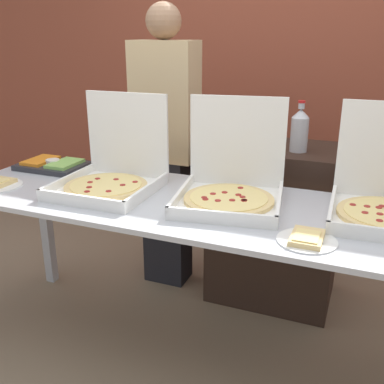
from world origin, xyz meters
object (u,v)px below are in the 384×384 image
Objects in this scene: paper_plate_front_center at (307,239)px; soda_bottle at (300,130)px; pizza_box_near_left at (231,184)px; veggie_tray at (53,165)px; soda_can_silver at (230,134)px; pizza_box_far_right at (112,173)px; person_guest_cap at (166,146)px.

paper_plate_front_center is 0.95m from soda_bottle.
paper_plate_front_center is (0.41, -0.31, -0.07)m from pizza_box_near_left.
veggie_tray is (-1.55, 0.44, 0.01)m from paper_plate_front_center.
pizza_box_near_left is at bearing -71.99° from soda_can_silver.
soda_can_silver is (0.42, 0.66, 0.10)m from pizza_box_far_right.
soda_bottle is 0.85m from person_guest_cap.
soda_bottle reaches higher than paper_plate_front_center.
pizza_box_far_right reaches higher than veggie_tray.
soda_can_silver is at bearing 123.28° from paper_plate_front_center.
person_guest_cap is at bearing 42.11° from veggie_tray.
veggie_tray is at bearing 164.70° from pizza_box_near_left.
veggie_tray is at bearing 159.53° from pizza_box_far_right.
pizza_box_far_right is 0.55m from veggie_tray.
veggie_tray is 1.44m from soda_bottle.
person_guest_cap reaches higher than pizza_box_near_left.
soda_can_silver is at bearing 99.00° from pizza_box_near_left.
soda_bottle is 2.30× the size of soda_can_silver.
person_guest_cap is at bearing 179.63° from soda_bottle.
pizza_box_near_left is 4.52× the size of soda_can_silver.
pizza_box_far_right is 2.14× the size of paper_plate_front_center.
person_guest_cap is (0.52, 0.47, 0.05)m from veggie_tray.
pizza_box_near_left is at bearing -109.66° from soda_bottle.
soda_bottle is at bearing 18.98° from veggie_tray.
pizza_box_near_left is 0.62m from pizza_box_far_right.
soda_bottle reaches higher than soda_can_silver.
person_guest_cap is at bearing 138.43° from paper_plate_front_center.
paper_plate_front_center is at bearing 138.43° from person_guest_cap.
soda_can_silver is at bearing 178.08° from soda_bottle.
soda_can_silver is 0.07× the size of person_guest_cap.
veggie_tray is 1.37× the size of soda_bottle.
soda_bottle is at bearing 102.22° from paper_plate_front_center.
person_guest_cap reaches higher than soda_can_silver.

